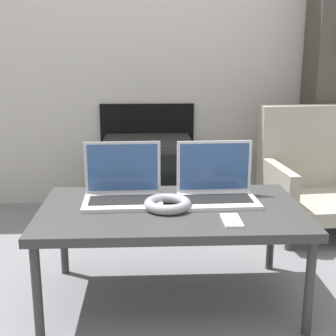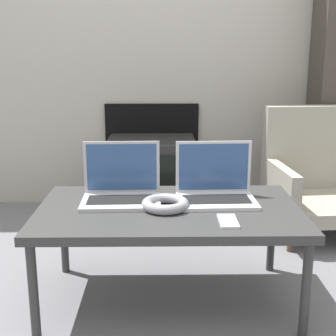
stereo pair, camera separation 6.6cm
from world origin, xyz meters
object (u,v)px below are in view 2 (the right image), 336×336
laptop_left (121,188)px  tv (152,177)px  laptop_right (215,188)px  headphones (165,204)px  armchair (324,175)px  phone (228,221)px

laptop_left → tv: (0.11, 1.02, -0.23)m
laptop_left → laptop_right: (0.40, -0.00, 0.00)m
laptop_right → headphones: 0.25m
laptop_left → laptop_right: bearing=-1.7°
laptop_right → armchair: 1.05m
tv → armchair: armchair is taller
headphones → tv: tv is taller
armchair → laptop_left: bearing=-151.8°
phone → laptop_left: bearing=147.1°
laptop_right → laptop_left: bearing=178.2°
headphones → armchair: (0.95, 0.86, -0.11)m
laptop_left → armchair: size_ratio=0.46×
tv → laptop_right: bearing=-73.7°
laptop_left → armchair: (1.14, 0.74, -0.15)m
laptop_right → armchair: size_ratio=0.46×
laptop_right → phone: 0.28m
laptop_left → phone: size_ratio=2.39×
headphones → phone: headphones is taller
tv → armchair: (1.03, -0.28, 0.08)m
laptop_right → tv: 1.09m
phone → laptop_right: bearing=93.9°
laptop_left → tv: 1.05m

